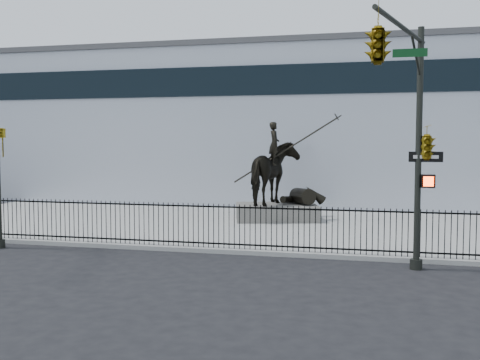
# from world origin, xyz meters

# --- Properties ---
(ground) EXTENTS (120.00, 120.00, 0.00)m
(ground) POSITION_xyz_m (0.00, 0.00, 0.00)
(ground) COLOR black
(ground) RESTS_ON ground
(plaza) EXTENTS (30.00, 12.00, 0.15)m
(plaza) POSITION_xyz_m (0.00, 7.00, 0.07)
(plaza) COLOR gray
(plaza) RESTS_ON ground
(building) EXTENTS (44.00, 14.00, 9.00)m
(building) POSITION_xyz_m (0.00, 20.00, 4.50)
(building) COLOR silver
(building) RESTS_ON ground
(picket_fence) EXTENTS (22.10, 0.10, 1.50)m
(picket_fence) POSITION_xyz_m (0.00, 1.25, 0.90)
(picket_fence) COLOR black
(picket_fence) RESTS_ON plaza
(statue_plinth) EXTENTS (4.19, 3.38, 0.69)m
(statue_plinth) POSITION_xyz_m (1.41, 8.49, 0.49)
(statue_plinth) COLOR #4E4B48
(statue_plinth) RESTS_ON plaza
(equestrian_statue) EXTENTS (4.55, 3.44, 3.98)m
(equestrian_statue) POSITION_xyz_m (1.48, 8.50, 2.28)
(equestrian_statue) COLOR black
(equestrian_statue) RESTS_ON statue_plinth
(traffic_signal_right) EXTENTS (2.17, 6.86, 7.00)m
(traffic_signal_right) POSITION_xyz_m (6.47, -2.00, 4.85)
(traffic_signal_right) COLOR black
(traffic_signal_right) RESTS_ON ground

